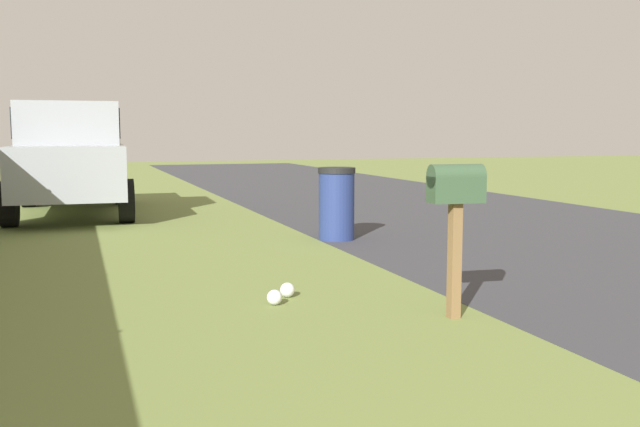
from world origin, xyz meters
The scene contains 5 objects.
mailbox centered at (6.55, -1.17, 1.03)m, with size 0.24×0.47×1.30m.
pickup_truck centered at (15.52, 1.88, 1.10)m, with size 5.08×2.26×2.09m.
trash_bin centered at (10.97, -1.75, 0.53)m, with size 0.54×0.54×1.05m.
litter_bag_near_hydrant centered at (7.47, 0.14, 0.07)m, with size 0.14×0.14×0.14m, color silver.
litter_bag_far_scatter centered at (7.72, -0.05, 0.07)m, with size 0.14×0.14×0.14m, color silver.
Camera 1 is at (1.38, 1.80, 1.56)m, focal length 39.87 mm.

